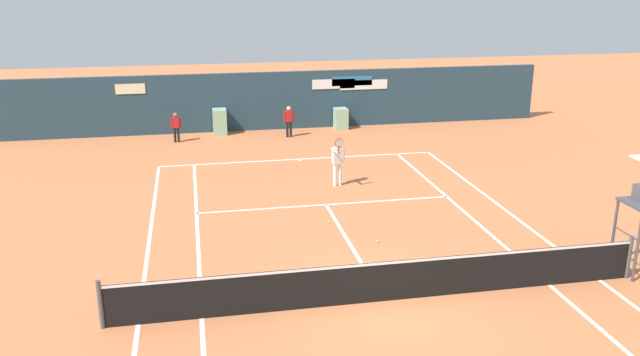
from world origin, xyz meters
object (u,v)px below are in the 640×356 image
object	(u,v)px
ball_kid_centre_post	(289,119)
tennis_ball_mid_court	(378,241)
ball_kid_left_post	(176,125)
player_on_baseline	(338,159)
tennis_ball_by_sideline	(329,222)

from	to	relation	value
ball_kid_centre_post	tennis_ball_mid_court	xyz separation A→B (m)	(0.59, -12.15, -0.75)
ball_kid_left_post	ball_kid_centre_post	world-z (taller)	ball_kid_centre_post
tennis_ball_mid_court	ball_kid_centre_post	bearing A→B (deg)	92.77
player_on_baseline	ball_kid_centre_post	bearing A→B (deg)	-98.22
ball_kid_centre_post	ball_kid_left_post	bearing A→B (deg)	-2.63
ball_kid_left_post	tennis_ball_mid_court	bearing A→B (deg)	114.61
ball_kid_left_post	tennis_ball_mid_court	distance (m)	13.33
tennis_ball_mid_court	tennis_ball_by_sideline	world-z (taller)	same
ball_kid_centre_post	tennis_ball_by_sideline	world-z (taller)	ball_kid_centre_post
player_on_baseline	tennis_ball_by_sideline	xyz separation A→B (m)	(-1.01, -3.34, -0.92)
ball_kid_left_post	tennis_ball_mid_court	xyz separation A→B (m)	(5.43, -12.15, -0.70)
tennis_ball_mid_court	tennis_ball_by_sideline	xyz separation A→B (m)	(-1.00, 1.67, 0.00)
player_on_baseline	tennis_ball_mid_court	bearing A→B (deg)	76.96
player_on_baseline	tennis_ball_mid_court	distance (m)	5.09
tennis_ball_mid_court	tennis_ball_by_sideline	bearing A→B (deg)	121.01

